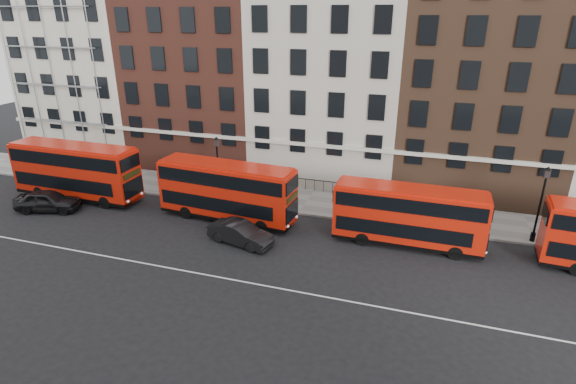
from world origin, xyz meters
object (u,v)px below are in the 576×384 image
(bus_a, at_px, (75,170))
(car_front, at_px, (240,233))
(bus_b, at_px, (226,190))
(bus_c, at_px, (408,215))
(car_rear, at_px, (48,201))

(bus_a, relative_size, car_front, 2.43)
(bus_b, xyz_separation_m, car_front, (2.47, -3.23, -1.60))
(bus_a, xyz_separation_m, car_front, (16.06, -3.23, -1.73))
(bus_a, relative_size, bus_c, 1.13)
(bus_c, xyz_separation_m, car_front, (-10.61, -3.23, -1.44))
(bus_b, height_order, bus_c, bus_b)
(bus_b, bearing_deg, car_rear, -163.95)
(bus_b, distance_m, bus_c, 13.08)
(car_front, bearing_deg, bus_c, -60.25)
(bus_b, bearing_deg, bus_a, -175.59)
(bus_c, height_order, car_rear, bus_c)
(bus_b, distance_m, car_front, 4.37)
(bus_a, xyz_separation_m, bus_b, (13.59, 0.00, -0.13))
(car_rear, bearing_deg, car_front, -106.93)
(bus_c, distance_m, car_front, 11.18)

